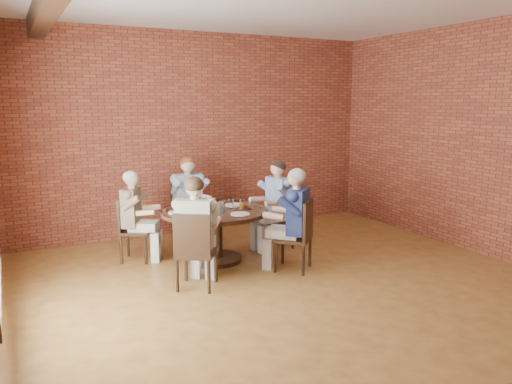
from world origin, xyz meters
name	(u,v)px	position (x,y,z in m)	size (l,w,h in m)	color
floor	(306,298)	(0.00, 0.00, 0.00)	(7.00, 7.00, 0.00)	olive
wall_back	(197,134)	(0.00, 3.50, 1.70)	(7.00, 7.00, 0.00)	brown
wall_right	(505,141)	(3.25, 0.00, 1.70)	(7.00, 7.00, 0.00)	brown
dining_table	(215,225)	(-0.42, 1.75, 0.53)	(1.52, 1.52, 0.75)	#342011
chair_a	(280,215)	(0.76, 1.94, 0.52)	(0.51, 0.51, 0.95)	#342011
diner_a	(276,205)	(0.67, 1.93, 0.68)	(0.55, 0.67, 1.36)	#3C5B9C
chair_b	(187,211)	(-0.45, 2.82, 0.52)	(0.47, 0.47, 0.97)	#342011
diner_b	(189,201)	(-0.44, 2.73, 0.70)	(0.56, 0.69, 1.39)	#8F9CB6
chair_c	(130,226)	(-1.47, 2.32, 0.50)	(0.55, 0.55, 0.91)	#342011
diner_c	(135,216)	(-1.40, 2.28, 0.64)	(0.50, 0.62, 1.29)	brown
chair_d	(195,248)	(-1.05, 0.83, 0.52)	(0.62, 0.62, 0.96)	#342011
diner_d	(196,233)	(-1.00, 0.90, 0.69)	(0.55, 0.68, 1.37)	gray
chair_e	(300,233)	(0.44, 0.86, 0.52)	(0.63, 0.63, 0.96)	#342011
diner_e	(293,220)	(0.38, 0.93, 0.69)	(0.55, 0.68, 1.38)	navy
plate_a	(234,205)	(-0.05, 1.89, 0.76)	(0.26, 0.26, 0.01)	white
plate_b	(208,203)	(-0.34, 2.19, 0.76)	(0.26, 0.26, 0.01)	white
plate_c	(178,212)	(-0.94, 1.78, 0.76)	(0.26, 0.26, 0.01)	white
plate_d	(240,214)	(-0.22, 1.31, 0.76)	(0.26, 0.26, 0.01)	white
glass_a	(231,203)	(-0.17, 1.74, 0.82)	(0.07, 0.07, 0.14)	white
glass_b	(214,202)	(-0.35, 1.93, 0.82)	(0.07, 0.07, 0.14)	white
glass_c	(199,203)	(-0.56, 1.99, 0.82)	(0.07, 0.07, 0.14)	white
glass_d	(206,205)	(-0.53, 1.77, 0.82)	(0.07, 0.07, 0.14)	white
glass_e	(197,209)	(-0.73, 1.59, 0.82)	(0.07, 0.07, 0.14)	white
glass_f	(206,211)	(-0.67, 1.42, 0.82)	(0.07, 0.07, 0.14)	white
glass_g	(221,206)	(-0.37, 1.59, 0.82)	(0.07, 0.07, 0.14)	white
glass_h	(242,203)	(-0.03, 1.66, 0.82)	(0.07, 0.07, 0.14)	white
smartphone	(248,209)	(0.02, 1.57, 0.75)	(0.07, 0.14, 0.01)	black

